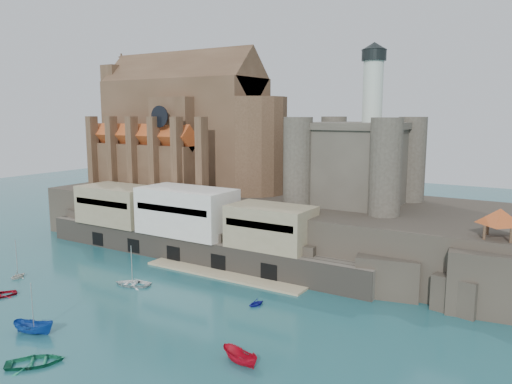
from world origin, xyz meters
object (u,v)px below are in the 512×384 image
object	(u,v)px
castle_keep	(357,159)
boat_2	(34,333)
pavilion	(500,219)
church	(189,133)

from	to	relation	value
castle_keep	boat_2	distance (m)	59.99
pavilion	boat_2	xyz separation A→B (m)	(-46.85, -38.08, -12.73)
church	castle_keep	world-z (taller)	church
church	pavilion	distance (m)	68.65
pavilion	boat_2	world-z (taller)	pavilion
church	pavilion	xyz separation A→B (m)	(66.13, -15.85, -9.40)
church	pavilion	bearing A→B (deg)	-13.48
church	castle_keep	bearing A→B (deg)	-1.11
castle_keep	pavilion	distance (m)	30.50
castle_keep	pavilion	xyz separation A→B (m)	(25.92, -15.08, -5.59)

